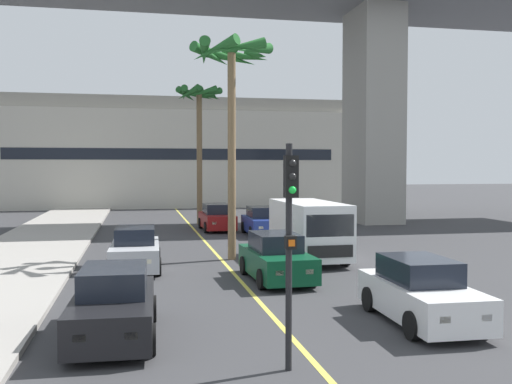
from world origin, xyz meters
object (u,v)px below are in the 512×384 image
at_px(palm_tree_mid_median, 199,111).
at_px(car_queue_second, 135,250).
at_px(traffic_light_median_near, 290,225).
at_px(car_queue_third, 217,218).
at_px(car_queue_fourth, 262,222).
at_px(palm_tree_near_median, 232,73).
at_px(car_queue_fifth, 114,306).
at_px(car_queue_sixth, 420,293).
at_px(car_queue_front, 276,259).
at_px(delivery_van, 309,229).

bearing_deg(palm_tree_mid_median, car_queue_second, -104.03).
bearing_deg(traffic_light_median_near, car_queue_third, 85.50).
distance_m(car_queue_fourth, palm_tree_near_median, 10.81).
relative_size(car_queue_fifth, palm_tree_near_median, 0.47).
relative_size(car_queue_sixth, palm_tree_near_median, 0.47).
bearing_deg(car_queue_front, car_queue_fifth, -131.87).
bearing_deg(car_queue_front, car_queue_sixth, -69.19).
relative_size(traffic_light_median_near, palm_tree_mid_median, 0.46).
height_order(car_queue_third, palm_tree_near_median, palm_tree_near_median).
distance_m(car_queue_second, traffic_light_median_near, 11.80).
xyz_separation_m(car_queue_front, traffic_light_median_near, (-1.77, -8.40, 1.99)).
bearing_deg(car_queue_third, palm_tree_mid_median, 98.67).
relative_size(car_queue_second, car_queue_fifth, 1.00).
bearing_deg(car_queue_third, palm_tree_near_median, -94.39).
xyz_separation_m(car_queue_second, palm_tree_near_median, (3.86, 1.68, 6.79)).
bearing_deg(car_queue_third, car_queue_front, -90.35).
height_order(car_queue_third, delivery_van, delivery_van).
xyz_separation_m(car_queue_fourth, palm_tree_near_median, (-2.94, -7.88, 6.79)).
relative_size(delivery_van, palm_tree_near_median, 0.59).
bearing_deg(car_queue_fifth, car_queue_third, 76.26).
bearing_deg(car_queue_third, car_queue_second, -110.64).
xyz_separation_m(car_queue_fourth, car_queue_sixth, (-0.01, -18.22, 0.00)).
height_order(car_queue_fourth, car_queue_fifth, same).
height_order(car_queue_second, car_queue_third, same).
height_order(car_queue_sixth, palm_tree_near_median, palm_tree_near_median).
xyz_separation_m(delivery_van, traffic_light_median_near, (-4.01, -12.09, 1.43)).
xyz_separation_m(car_queue_second, car_queue_fifth, (-0.43, -8.49, 0.00)).
bearing_deg(palm_tree_mid_median, car_queue_third, -81.33).
height_order(car_queue_sixth, delivery_van, delivery_van).
height_order(car_queue_sixth, traffic_light_median_near, traffic_light_median_near).
distance_m(car_queue_third, palm_tree_mid_median, 7.78).
bearing_deg(car_queue_fourth, traffic_light_median_near, -100.82).
height_order(delivery_van, palm_tree_near_median, palm_tree_near_median).
relative_size(car_queue_third, car_queue_sixth, 1.00).
distance_m(car_queue_sixth, palm_tree_mid_median, 26.06).
bearing_deg(car_queue_sixth, palm_tree_near_median, 105.82).
height_order(traffic_light_median_near, palm_tree_near_median, palm_tree_near_median).
bearing_deg(delivery_van, car_queue_fifth, -127.99).
bearing_deg(palm_tree_mid_median, car_queue_fifth, -100.30).
bearing_deg(car_queue_fifth, car_queue_second, 87.10).
relative_size(car_queue_second, car_queue_third, 1.00).
relative_size(car_queue_fifth, car_queue_sixth, 1.00).
distance_m(delivery_van, palm_tree_mid_median, 16.96).
distance_m(car_queue_second, delivery_van, 6.90).
distance_m(car_queue_second, car_queue_sixth, 11.01).
height_order(delivery_van, traffic_light_median_near, traffic_light_median_near).
relative_size(car_queue_second, delivery_van, 0.79).
height_order(car_queue_second, delivery_van, delivery_van).
height_order(car_queue_front, car_queue_third, same).
distance_m(car_queue_third, car_queue_fifth, 21.56).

